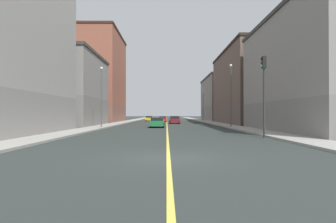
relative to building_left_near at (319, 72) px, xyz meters
name	(u,v)px	position (x,y,z in m)	size (l,w,h in m)	color
ground_plane	(168,158)	(-15.17, -16.22, -5.95)	(400.00, 400.00, 0.00)	#2B322F
sidewalk_left	(208,122)	(-6.16, 32.78, -5.87)	(2.69, 168.00, 0.15)	#9E9B93
sidewalk_right	(125,122)	(-24.18, 32.78, -5.87)	(2.69, 168.00, 0.15)	#9E9B93
lane_center_stripe	(167,122)	(-15.17, 32.78, -5.94)	(0.16, 154.00, 0.01)	#E5D14C
building_left_near	(319,72)	(0.00, 0.00, 0.00)	(9.94, 20.13, 11.88)	slate
building_left_mid	(250,87)	(0.00, 22.83, 0.72)	(9.94, 22.82, 13.32)	brown
building_left_far	(224,99)	(0.00, 46.39, -0.20)	(9.94, 21.05, 11.49)	slate
building_right_midblock	(66,90)	(-30.34, 14.11, -0.55)	(9.94, 15.06, 10.78)	slate
building_right_distant	(98,78)	(-30.34, 33.98, 3.80)	(9.94, 17.92, 19.48)	brown
traffic_light_left_near	(264,85)	(-7.92, -6.80, -1.98)	(0.40, 0.32, 6.14)	#2D2D2D
street_lamp_left_near	(231,89)	(-6.91, 8.31, -0.97)	(0.36, 0.36, 8.10)	#4C4C51
street_lamp_right_near	(101,91)	(-23.43, 7.33, -1.25)	(0.36, 0.36, 7.57)	#4C4C51
street_lamp_left_far	(203,103)	(-6.91, 35.74, -1.72)	(0.36, 0.36, 6.68)	#4C4C51
car_green	(157,122)	(-16.51, 9.79, -5.29)	(1.91, 3.99, 1.33)	#1E6B38
car_red	(163,119)	(-16.17, 38.21, -5.31)	(1.99, 4.17, 1.26)	red
car_yellow	(149,118)	(-19.74, 43.49, -5.32)	(1.89, 4.38, 1.29)	gold
car_maroon	(175,120)	(-13.71, 24.60, -5.26)	(1.97, 4.61, 1.41)	maroon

